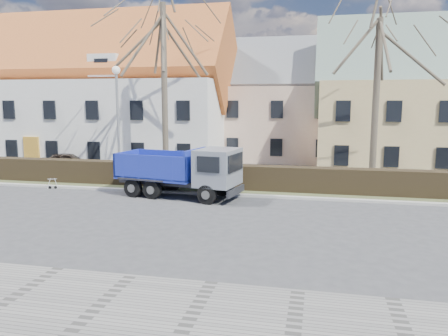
% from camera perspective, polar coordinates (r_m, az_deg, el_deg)
% --- Properties ---
extents(ground, '(120.00, 120.00, 0.00)m').
position_cam_1_polar(ground, '(18.52, -10.61, -6.19)').
color(ground, '#3A3A3C').
extents(curb_far, '(80.00, 0.30, 0.12)m').
position_cam_1_polar(curb_far, '(22.70, -6.12, -3.16)').
color(curb_far, '#AEAAA1').
rests_on(curb_far, ground).
extents(grass_strip, '(80.00, 3.00, 0.10)m').
position_cam_1_polar(grass_strip, '(24.19, -4.93, -2.42)').
color(grass_strip, '#3E4627').
rests_on(grass_strip, ground).
extents(hedge, '(60.00, 0.90, 1.30)m').
position_cam_1_polar(hedge, '(23.89, -5.09, -1.10)').
color(hedge, black).
rests_on(hedge, ground).
extents(building_white, '(26.80, 10.80, 9.50)m').
position_cam_1_polar(building_white, '(38.15, -19.66, 8.30)').
color(building_white, white).
rests_on(building_white, ground).
extents(building_pink, '(10.80, 8.80, 8.00)m').
position_cam_1_polar(building_pink, '(36.60, 7.54, 7.56)').
color(building_pink, '#D2AD94').
rests_on(building_pink, ground).
extents(tree_1, '(9.20, 9.20, 12.65)m').
position_cam_1_polar(tree_1, '(26.60, -7.83, 12.13)').
color(tree_1, '#4E4436').
rests_on(tree_1, ground).
extents(tree_2, '(8.00, 8.00, 11.00)m').
position_cam_1_polar(tree_2, '(25.15, 19.30, 10.04)').
color(tree_2, '#4E4436').
rests_on(tree_2, ground).
extents(dump_truck, '(6.74, 3.47, 2.57)m').
position_cam_1_polar(dump_truck, '(21.84, -6.46, -0.37)').
color(dump_truck, navy).
rests_on(dump_truck, ground).
extents(streetlight, '(0.53, 0.53, 6.77)m').
position_cam_1_polar(streetlight, '(26.11, -13.67, 5.57)').
color(streetlight, '#989898').
rests_on(streetlight, ground).
extents(cart_frame, '(0.77, 0.58, 0.63)m').
position_cam_1_polar(cart_frame, '(25.50, -21.92, -1.85)').
color(cart_frame, silver).
rests_on(cart_frame, ground).
extents(parked_car_a, '(3.89, 2.57, 1.23)m').
position_cam_1_polar(parked_car_a, '(31.78, -19.70, 0.82)').
color(parked_car_a, black).
rests_on(parked_car_a, ground).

